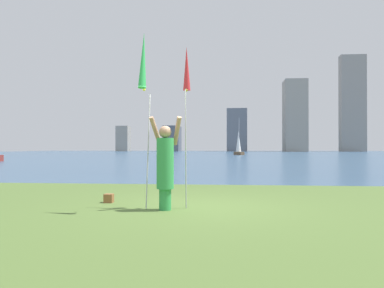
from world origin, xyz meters
name	(u,v)px	position (x,y,z in m)	size (l,w,h in m)	color
ground	(224,156)	(0.00, 50.95, -0.06)	(120.00, 138.00, 0.12)	#4C662D
person	(165,164)	(-0.57, -0.49, 0.95)	(0.71, 0.52, 1.94)	green
kite_flag_left	(143,64)	(-0.97, -0.75, 2.96)	(0.16, 0.87, 3.63)	#B2B2B7
kite_flag_right	(187,73)	(-0.17, -0.11, 2.88)	(0.16, 0.38, 3.45)	#B2B2B7
bag	(109,198)	(-2.05, 0.43, 0.10)	(0.20, 0.19, 0.20)	brown
sailboat_2	(239,144)	(2.23, 54.54, 1.77)	(1.72, 1.81, 5.89)	brown
skyline_tower_0	(123,139)	(-31.72, 108.61, 3.85)	(3.70, 4.44, 7.69)	gray
skyline_tower_1	(172,139)	(-16.35, 107.14, 3.76)	(4.74, 7.59, 7.53)	#565B66
skyline_tower_2	(237,130)	(2.91, 106.67, 6.20)	(5.82, 6.99, 12.40)	slate
skyline_tower_3	(295,116)	(19.07, 102.78, 9.98)	(6.12, 7.05, 19.96)	gray
skyline_tower_4	(352,103)	(35.40, 105.05, 13.57)	(6.88, 3.08, 27.15)	gray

